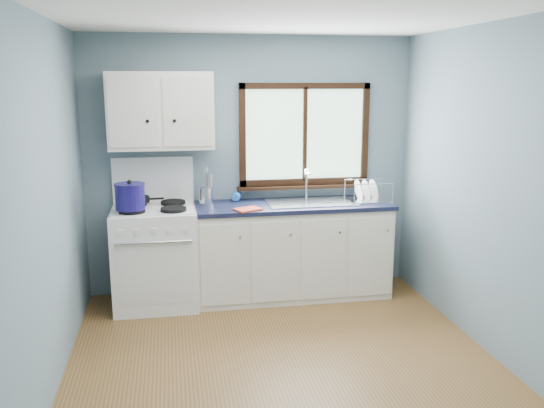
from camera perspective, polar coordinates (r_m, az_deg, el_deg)
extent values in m
cube|color=brown|center=(4.37, 1.49, -16.25)|extent=(3.20, 3.60, 0.02)
cube|color=white|center=(3.88, 1.70, 18.66)|extent=(3.20, 3.60, 0.02)
cube|color=slate|center=(5.69, -2.11, 3.84)|extent=(3.20, 0.02, 2.50)
cube|color=slate|center=(2.26, 11.04, -9.27)|extent=(3.20, 0.02, 2.50)
cube|color=slate|center=(3.94, -21.97, -0.74)|extent=(0.02, 3.60, 2.50)
cube|color=slate|center=(4.54, 21.91, 0.85)|extent=(0.02, 3.60, 2.50)
cube|color=white|center=(5.48, -11.46, -5.21)|extent=(0.76, 0.65, 0.92)
cube|color=white|center=(5.62, -11.69, 2.35)|extent=(0.76, 0.05, 0.44)
cube|color=silver|center=(5.36, -11.67, -0.46)|extent=(0.72, 0.59, 0.01)
cylinder|color=black|center=(5.22, -13.69, -0.67)|extent=(0.23, 0.23, 0.03)
cylinder|color=black|center=(5.21, -9.73, -0.52)|extent=(0.23, 0.23, 0.03)
cylinder|color=black|center=(5.51, -13.51, 0.01)|extent=(0.23, 0.23, 0.03)
cylinder|color=black|center=(5.50, -9.77, 0.15)|extent=(0.23, 0.23, 0.03)
cylinder|color=silver|center=(5.08, -11.65, -3.77)|extent=(0.66, 0.02, 0.02)
cube|color=silver|center=(5.19, -11.50, -6.89)|extent=(0.66, 0.01, 0.55)
cube|color=silver|center=(5.62, 2.01, -4.73)|extent=(1.85, 0.60, 0.88)
cube|color=black|center=(5.77, 1.94, -8.48)|extent=(1.85, 0.54, 0.08)
cube|color=black|center=(5.51, 2.04, -0.14)|extent=(1.89, 0.64, 0.04)
cube|color=silver|center=(5.54, 3.87, 0.16)|extent=(0.84, 0.46, 0.01)
cube|color=silver|center=(5.51, 1.84, -0.66)|extent=(0.36, 0.40, 0.14)
cube|color=silver|center=(5.61, 5.84, -0.50)|extent=(0.36, 0.40, 0.14)
cylinder|color=silver|center=(5.71, 3.40, 1.91)|extent=(0.02, 0.02, 0.28)
cylinder|color=silver|center=(5.62, 3.59, 3.09)|extent=(0.02, 0.16, 0.02)
sphere|color=silver|center=(5.68, 3.42, 3.30)|extent=(0.04, 0.04, 0.04)
cube|color=#9EC6A8|center=(5.74, 3.23, 6.91)|extent=(1.22, 0.01, 0.92)
cube|color=black|center=(5.69, 3.33, 11.61)|extent=(1.30, 0.05, 0.06)
cube|color=black|center=(5.78, 3.22, 2.25)|extent=(1.30, 0.05, 0.06)
cube|color=black|center=(5.61, -2.94, 6.79)|extent=(0.06, 0.05, 1.00)
cube|color=black|center=(5.89, 9.20, 6.91)|extent=(0.06, 0.05, 1.00)
cube|color=black|center=(5.72, 3.28, 6.89)|extent=(0.03, 0.05, 0.92)
cube|color=black|center=(5.76, 3.28, 1.71)|extent=(1.36, 0.10, 0.03)
cube|color=silver|center=(5.41, -10.95, 9.05)|extent=(0.95, 0.32, 0.70)
cube|color=silver|center=(5.25, -13.59, 8.85)|extent=(0.44, 0.01, 0.62)
cube|color=silver|center=(5.24, -8.34, 9.06)|extent=(0.44, 0.01, 0.62)
sphere|color=black|center=(5.23, -12.23, 8.03)|extent=(0.03, 0.03, 0.03)
sphere|color=black|center=(5.23, -9.64, 8.13)|extent=(0.03, 0.03, 0.03)
cylinder|color=black|center=(5.50, -13.37, 0.43)|extent=(0.27, 0.27, 0.05)
cube|color=black|center=(5.50, -11.43, 0.52)|extent=(0.15, 0.03, 0.02)
cylinder|color=#150E53|center=(5.20, -13.89, 0.67)|extent=(0.30, 0.30, 0.22)
cylinder|color=#150E53|center=(5.18, -13.95, 1.90)|extent=(0.31, 0.31, 0.01)
sphere|color=black|center=(5.17, -13.96, 2.12)|extent=(0.05, 0.05, 0.04)
cylinder|color=silver|center=(5.50, -6.59, 0.81)|extent=(0.13, 0.13, 0.16)
cylinder|color=silver|center=(5.48, -6.42, 2.51)|extent=(0.01, 0.01, 0.23)
cylinder|color=silver|center=(5.48, -6.87, 2.72)|extent=(0.01, 0.01, 0.27)
cylinder|color=silver|center=(5.45, -6.61, 2.34)|extent=(0.01, 0.01, 0.21)
cylinder|color=silver|center=(5.50, -6.21, 1.54)|extent=(0.09, 0.09, 0.29)
imported|color=blue|center=(5.55, -3.66, 1.38)|extent=(0.11, 0.11, 0.23)
cube|color=#D14930|center=(5.21, -2.39, -0.53)|extent=(0.27, 0.24, 0.02)
cube|color=silver|center=(5.69, 9.48, 0.39)|extent=(0.41, 0.32, 0.01)
cylinder|color=silver|center=(5.48, 8.16, 0.92)|extent=(0.01, 0.01, 0.19)
cylinder|color=silver|center=(5.62, 11.86, 1.06)|extent=(0.01, 0.01, 0.19)
cylinder|color=silver|center=(5.75, 7.21, 1.46)|extent=(0.01, 0.01, 0.19)
cylinder|color=silver|center=(5.88, 10.76, 1.59)|extent=(0.01, 0.01, 0.19)
cylinder|color=silver|center=(5.53, 10.07, 1.96)|extent=(0.38, 0.02, 0.01)
cylinder|color=silver|center=(5.79, 9.04, 2.46)|extent=(0.38, 0.02, 0.01)
cylinder|color=white|center=(5.64, 8.60, 1.33)|extent=(0.06, 0.21, 0.21)
cylinder|color=white|center=(5.67, 9.33, 1.35)|extent=(0.06, 0.21, 0.21)
cylinder|color=white|center=(5.70, 10.05, 1.38)|extent=(0.06, 0.21, 0.21)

